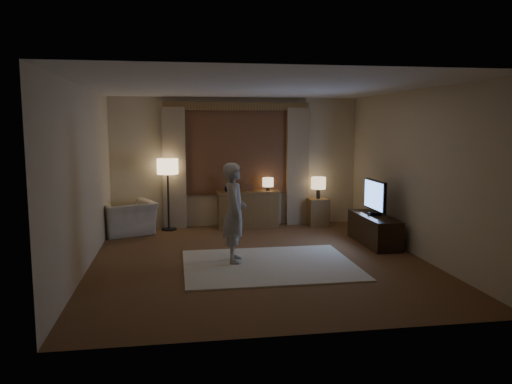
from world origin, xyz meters
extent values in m
cube|color=brown|center=(0.00, 0.00, -0.01)|extent=(5.00, 5.50, 0.02)
cube|color=silver|center=(0.00, 0.00, 2.61)|extent=(5.00, 5.50, 0.02)
cube|color=beige|center=(0.00, 2.76, 1.30)|extent=(5.00, 0.02, 2.60)
cube|color=beige|center=(0.00, -2.76, 1.30)|extent=(5.00, 0.02, 2.60)
cube|color=beige|center=(-2.51, 0.00, 1.30)|extent=(0.02, 5.50, 2.60)
cube|color=beige|center=(2.51, 0.00, 1.30)|extent=(0.02, 5.50, 2.60)
cube|color=black|center=(0.00, 2.73, 1.55)|extent=(2.00, 0.01, 1.70)
cube|color=brown|center=(0.00, 2.72, 1.55)|extent=(2.08, 0.04, 1.78)
cube|color=#9D8B63|center=(-1.25, 2.65, 1.20)|extent=(0.45, 0.12, 2.40)
cube|color=#9D8B63|center=(1.25, 2.65, 1.20)|extent=(0.45, 0.12, 2.40)
cube|color=brown|center=(0.00, 2.67, 2.42)|extent=(2.90, 0.14, 0.16)
cube|color=beige|center=(0.11, -0.28, 0.01)|extent=(2.50, 2.00, 0.02)
cube|color=brown|center=(0.21, 2.50, 0.35)|extent=(1.20, 0.40, 0.70)
cube|color=brown|center=(0.21, 2.50, 0.80)|extent=(0.16, 0.02, 0.20)
imported|color=#999999|center=(-0.19, 2.50, 0.85)|extent=(0.17, 0.13, 0.30)
cylinder|color=black|center=(0.61, 2.50, 0.76)|extent=(0.08, 0.08, 0.12)
cylinder|color=#E8C58B|center=(0.61, 2.50, 0.91)|extent=(0.22, 0.22, 0.18)
cylinder|color=black|center=(-1.38, 2.50, 0.01)|extent=(0.30, 0.30, 0.03)
cylinder|color=black|center=(-1.38, 2.50, 0.56)|extent=(0.04, 0.04, 1.12)
cylinder|color=#E8C58B|center=(-1.38, 2.50, 1.25)|extent=(0.41, 0.41, 0.30)
imported|color=beige|center=(-2.15, 2.21, 0.31)|extent=(1.22, 1.16, 0.62)
cube|color=brown|center=(1.64, 2.45, 0.28)|extent=(0.40, 0.40, 0.56)
cylinder|color=black|center=(1.64, 2.45, 0.66)|extent=(0.08, 0.08, 0.20)
cylinder|color=#E8C58B|center=(1.64, 2.45, 0.88)|extent=(0.30, 0.30, 0.24)
cube|color=black|center=(2.15, 0.74, 0.25)|extent=(0.45, 1.40, 0.50)
cube|color=black|center=(2.15, 0.74, 0.53)|extent=(0.21, 0.09, 0.06)
cube|color=black|center=(2.15, 0.74, 0.86)|extent=(0.05, 0.85, 0.52)
cube|color=#5D95FF|center=(2.12, 0.74, 0.86)|extent=(0.00, 0.79, 0.47)
imported|color=#B5B0A7|center=(-0.37, -0.04, 0.76)|extent=(0.40, 0.57, 1.48)
camera|label=1|loc=(-1.22, -7.30, 2.05)|focal=35.00mm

